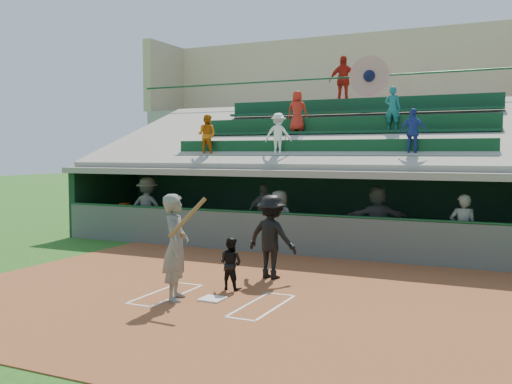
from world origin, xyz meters
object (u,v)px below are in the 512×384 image
at_px(home_plate, 212,299).
at_px(batter_at_plate, 176,247).
at_px(water_cooler, 125,209).
at_px(white_table, 127,224).
at_px(catcher, 231,263).

distance_m(home_plate, batter_at_plate, 1.19).
height_order(batter_at_plate, water_cooler, batter_at_plate).
bearing_deg(water_cooler, batter_at_plate, -46.28).
relative_size(home_plate, batter_at_plate, 0.22).
bearing_deg(batter_at_plate, home_plate, 24.66).
height_order(white_table, water_cooler, water_cooler).
height_order(batter_at_plate, white_table, batter_at_plate).
distance_m(home_plate, white_table, 9.32).
relative_size(catcher, white_table, 1.42).
bearing_deg(white_table, catcher, -43.78).
xyz_separation_m(home_plate, catcher, (-0.07, 0.88, 0.51)).
distance_m(home_plate, catcher, 1.02).
relative_size(batter_at_plate, water_cooler, 5.22).
bearing_deg(catcher, white_table, -32.29).
relative_size(home_plate, water_cooler, 1.13).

